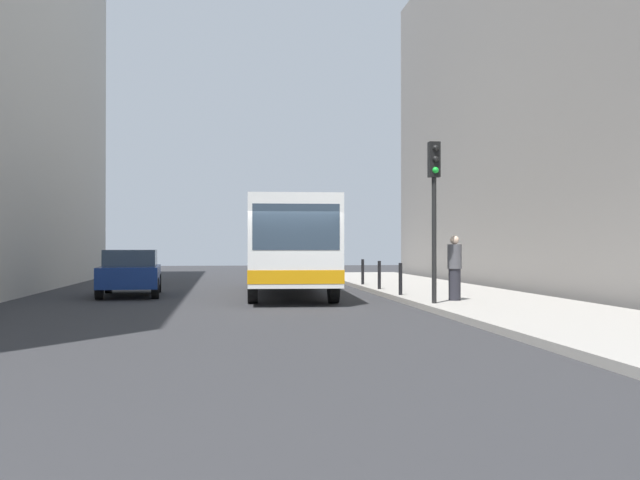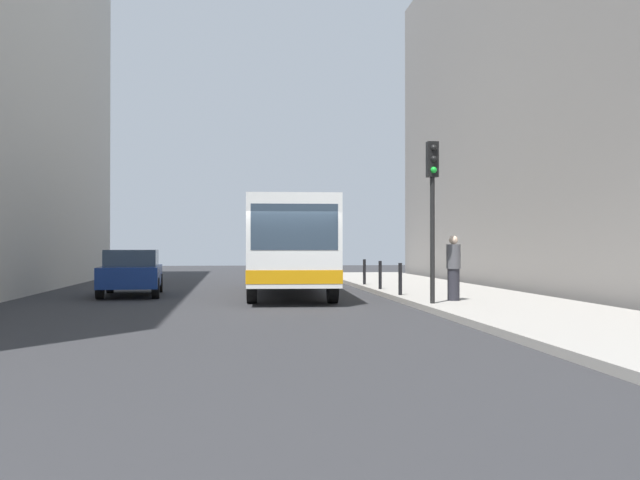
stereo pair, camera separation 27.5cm
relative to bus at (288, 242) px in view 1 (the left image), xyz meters
name	(u,v)px [view 1 (the left image)]	position (x,y,z in m)	size (l,w,h in m)	color
ground_plane	(289,306)	(-0.36, -4.83, -1.73)	(80.00, 80.00, 0.00)	#2D2D30
sidewalk	(483,301)	(5.04, -4.83, -1.65)	(4.40, 40.00, 0.15)	#9E9991
building_right	(612,79)	(11.14, -0.83, 5.63)	(7.00, 32.00, 14.71)	gray
bus	(288,242)	(0.00, 0.00, 0.00)	(3.03, 11.12, 3.00)	white
car_beside_bus	(131,271)	(-5.11, -0.26, -0.94)	(2.09, 4.51, 1.48)	navy
traffic_light	(434,191)	(3.19, -6.38, 1.28)	(0.28, 0.33, 4.10)	black
bollard_near	(400,279)	(3.09, -3.21, -1.10)	(0.11, 0.11, 0.95)	black
bollard_mid	(379,275)	(3.09, -0.23, -1.10)	(0.11, 0.11, 0.95)	black
bollard_far	(363,272)	(3.09, 2.75, -1.10)	(0.11, 0.11, 0.95)	black
pedestrian_near_signal	(455,268)	(4.00, -5.51, -0.71)	(0.38, 0.38, 1.73)	#26262D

